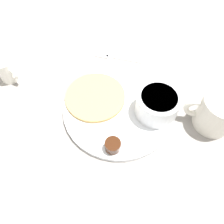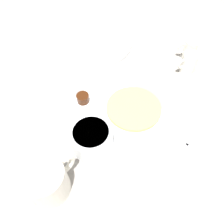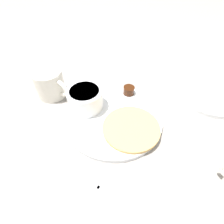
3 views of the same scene
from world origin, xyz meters
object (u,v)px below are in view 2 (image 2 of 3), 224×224
at_px(creamer_pitcher_near, 189,62).
at_px(fork, 183,149).
at_px(plate, 114,121).
at_px(coffee_mug, 48,181).
at_px(creamer_pitcher_far, 190,50).
at_px(bowl, 92,138).

bearing_deg(creamer_pitcher_near, fork, -79.86).
distance_m(plate, fork, 0.18).
height_order(plate, coffee_mug, coffee_mug).
height_order(plate, creamer_pitcher_near, creamer_pitcher_near).
xyz_separation_m(coffee_mug, fork, (0.24, 0.20, -0.04)).
bearing_deg(creamer_pitcher_far, plate, -110.34).
height_order(plate, bowl, bowl).
relative_size(bowl, coffee_mug, 0.86).
bearing_deg(creamer_pitcher_far, fork, -80.08).
distance_m(plate, creamer_pitcher_near, 0.31).
distance_m(coffee_mug, creamer_pitcher_far, 0.58).
bearing_deg(creamer_pitcher_far, bowl, -109.12).
xyz_separation_m(creamer_pitcher_near, fork, (0.05, -0.28, -0.03)).
distance_m(creamer_pitcher_far, fork, 0.35).
relative_size(coffee_mug, creamer_pitcher_far, 1.69).
bearing_deg(coffee_mug, creamer_pitcher_near, 68.36).
distance_m(coffee_mug, creamer_pitcher_near, 0.52).
bearing_deg(creamer_pitcher_near, plate, -115.74).
bearing_deg(fork, bowl, -159.20).
bearing_deg(bowl, coffee_mug, -106.98).
bearing_deg(coffee_mug, plate, 74.17).
bearing_deg(coffee_mug, bowl, 73.02).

